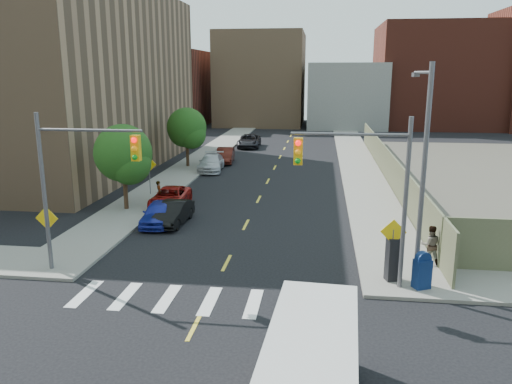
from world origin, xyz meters
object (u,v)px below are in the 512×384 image
(parked_car_maroon, at_px, (225,155))
(pedestrian_west, at_px, (159,192))
(parked_car_white, at_px, (221,155))
(cargo_van, at_px, (312,369))
(parked_car_grey, at_px, (249,141))
(pedestrian_east, at_px, (430,245))
(parked_car_black, at_px, (173,213))
(mailbox, at_px, (422,270))
(parked_car_silver, at_px, (211,163))
(parked_car_red, at_px, (170,197))
(payphone, at_px, (393,259))
(parked_car_blue, at_px, (159,213))

(parked_car_maroon, relative_size, pedestrian_west, 2.90)
(parked_car_white, height_order, pedestrian_west, pedestrian_west)
(cargo_van, bearing_deg, parked_car_grey, 103.55)
(parked_car_white, relative_size, pedestrian_west, 2.72)
(pedestrian_east, bearing_deg, parked_car_black, -20.83)
(parked_car_black, relative_size, parked_car_maroon, 0.90)
(parked_car_white, bearing_deg, mailbox, -62.42)
(parked_car_black, relative_size, parked_car_white, 0.96)
(parked_car_grey, xyz_separation_m, cargo_van, (8.32, -46.59, 0.59))
(mailbox, distance_m, pedestrian_east, 2.88)
(mailbox, bearing_deg, pedestrian_west, 117.00)
(mailbox, bearing_deg, parked_car_maroon, 90.68)
(parked_car_silver, height_order, pedestrian_east, pedestrian_east)
(parked_car_red, relative_size, parked_car_silver, 0.91)
(parked_car_maroon, bearing_deg, parked_car_silver, -102.18)
(parked_car_grey, xyz_separation_m, pedestrian_east, (13.40, -35.73, 0.29))
(parked_car_maroon, height_order, pedestrian_east, pedestrian_east)
(parked_car_silver, relative_size, parked_car_grey, 0.93)
(parked_car_white, relative_size, parked_car_grey, 0.77)
(parked_car_red, relative_size, mailbox, 2.99)
(parked_car_white, xyz_separation_m, parked_car_grey, (1.30, 10.35, 0.05))
(parked_car_silver, relative_size, pedestrian_west, 3.31)
(parked_car_silver, relative_size, pedestrian_east, 2.81)
(parked_car_maroon, height_order, mailbox, mailbox)
(parked_car_grey, bearing_deg, parked_car_white, -99.78)
(parked_car_white, xyz_separation_m, mailbox, (13.84, -28.13, 0.19))
(cargo_van, height_order, payphone, cargo_van)
(cargo_van, bearing_deg, parked_car_silver, 110.24)
(payphone, bearing_deg, mailbox, -47.67)
(parked_car_white, height_order, parked_car_maroon, parked_car_maroon)
(parked_car_red, bearing_deg, pedestrian_west, 163.68)
(parked_car_red, relative_size, pedestrian_west, 3.01)
(pedestrian_west, bearing_deg, parked_car_white, -20.17)
(parked_car_black, xyz_separation_m, mailbox, (12.54, -7.64, 0.24))
(parked_car_blue, distance_m, parked_car_silver, 16.29)
(pedestrian_west, xyz_separation_m, pedestrian_east, (15.50, -8.72, 0.13))
(parked_car_silver, height_order, cargo_van, cargo_van)
(parked_car_silver, bearing_deg, cargo_van, -78.36)
(parked_car_blue, xyz_separation_m, parked_car_silver, (-0.50, 16.28, 0.05))
(parked_car_blue, bearing_deg, parked_car_white, 87.30)
(parked_car_black, relative_size, pedestrian_west, 2.60)
(parked_car_red, bearing_deg, parked_car_white, 87.13)
(parked_car_grey, bearing_deg, parked_car_blue, -94.09)
(parked_car_white, xyz_separation_m, payphone, (12.78, -27.49, 0.37))
(mailbox, relative_size, payphone, 0.83)
(parked_car_black, relative_size, parked_car_grey, 0.73)
(parked_car_grey, distance_m, cargo_van, 47.34)
(parked_car_red, relative_size, payphone, 2.48)
(parked_car_red, bearing_deg, mailbox, -42.05)
(parked_car_black, bearing_deg, mailbox, -28.52)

